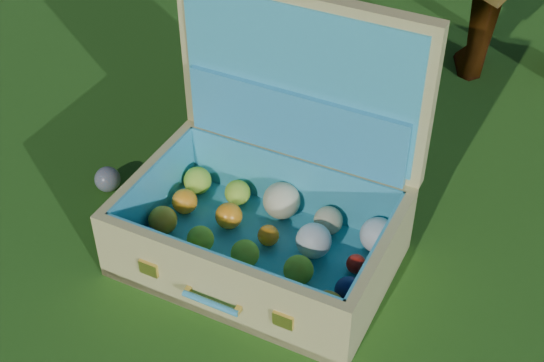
# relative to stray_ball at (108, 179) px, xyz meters

# --- Properties ---
(ground) EXTENTS (60.00, 60.00, 0.00)m
(ground) POSITION_rel_stray_ball_xyz_m (0.60, -0.02, -0.03)
(ground) COLOR #215114
(ground) RESTS_ON ground
(stray_ball) EXTENTS (0.06, 0.06, 0.06)m
(stray_ball) POSITION_rel_stray_ball_xyz_m (0.00, 0.00, 0.00)
(stray_ball) COLOR teal
(stray_ball) RESTS_ON ground
(suitcase) EXTENTS (0.59, 0.46, 0.55)m
(suitcase) POSITION_rel_stray_ball_xyz_m (0.44, -0.01, 0.12)
(suitcase) COLOR tan
(suitcase) RESTS_ON ground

